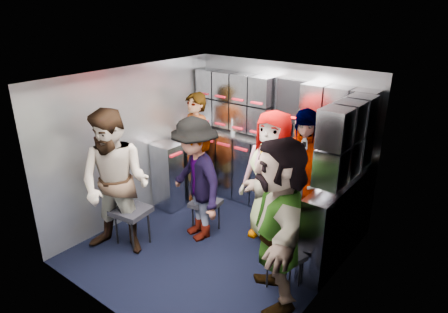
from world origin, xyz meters
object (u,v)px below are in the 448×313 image
Objects in this scene: jump_seat_mid_left at (206,205)px; attendant_arc_e at (278,223)px; attendant_standing at (196,148)px; jump_seat_near_left at (131,213)px; jump_seat_mid_right at (304,215)px; jump_seat_near_right at (285,257)px; attendant_arc_b at (196,180)px; attendant_arc_d at (300,184)px; attendant_arc_a at (116,184)px; jump_seat_center at (278,200)px; attendant_arc_c at (272,176)px.

attendant_arc_e is at bearing -21.40° from jump_seat_mid_left.
jump_seat_near_left is at bearing -63.23° from attendant_standing.
attendant_arc_e is at bearing -78.15° from jump_seat_mid_right.
attendant_standing is (-2.09, 0.96, 0.46)m from jump_seat_near_right.
jump_seat_mid_left is 1.27m from jump_seat_mid_right.
attendant_arc_b is 1.28m from attendant_arc_d.
attendant_arc_d is at bearing 13.47° from attendant_arc_a.
jump_seat_near_left is at bearing -122.78° from jump_seat_mid_left.
jump_seat_mid_left is 1.33m from attendant_arc_d.
jump_seat_center is at bearing 27.99° from attendant_arc_a.
attendant_arc_e is (0.22, -0.85, -0.03)m from attendant_arc_d.
attendant_arc_e is (0.22, -1.03, 0.45)m from jump_seat_mid_right.
jump_seat_near_left is at bearing -131.62° from jump_seat_center.
jump_seat_center is (0.73, 0.60, 0.06)m from jump_seat_mid_left.
attendant_arc_b is at bearing -28.62° from attendant_standing.
jump_seat_near_right is at bearing -75.73° from jump_seat_mid_right.
attendant_arc_a is (-1.91, -0.62, 0.52)m from jump_seat_near_right.
jump_seat_center is 0.46m from jump_seat_mid_right.
jump_seat_near_left is at bearing 66.22° from attendant_arc_a.
jump_seat_mid_right is (1.70, 1.29, -0.01)m from jump_seat_near_left.
jump_seat_near_left is 0.28× the size of attendant_arc_a.
jump_seat_mid_left is 0.84× the size of jump_seat_center.
jump_seat_near_left is at bearing -142.75° from jump_seat_mid_right.
jump_seat_mid_left is at bearing 57.22° from jump_seat_near_left.
jump_seat_mid_left is 0.46m from attendant_arc_b.
attendant_arc_a is at bearing -100.58° from attendant_arc_b.
attendant_arc_c is (0.73, 0.60, 0.04)m from attendant_arc_b.
jump_seat_center is at bearing 124.27° from jump_seat_near_right.
jump_seat_center is 2.07m from attendant_arc_a.
attendant_arc_d is (1.87, -0.29, 0.07)m from attendant_standing.
attendant_arc_d is at bearing 152.57° from attendant_arc_e.
attendant_standing reaches higher than jump_seat_near_right.
jump_seat_mid_right is at bearing 22.35° from jump_seat_mid_left.
attendant_arc_e reaches higher than attendant_standing.
attendant_arc_c is (-0.00, -0.18, 0.41)m from jump_seat_center.
attendant_arc_c reaches higher than jump_seat_mid_right.
attendant_arc_e is (0.66, -0.97, 0.04)m from attendant_arc_c.
jump_seat_center is at bearing 48.38° from jump_seat_near_left.
jump_seat_mid_right is at bearing 37.25° from jump_seat_near_left.
jump_seat_near_left reaches higher than jump_seat_mid_right.
attendant_standing reaches higher than attendant_arc_b.
jump_seat_near_left is 1.16× the size of jump_seat_mid_left.
attendant_arc_d is (0.44, -0.12, 0.06)m from attendant_arc_c.
attendant_arc_a is at bearing -117.76° from jump_seat_mid_left.
jump_seat_near_right is 0.26× the size of attendant_standing.
jump_seat_near_left is 2.08m from attendant_arc_d.
attendant_standing reaches higher than jump_seat_center.
attendant_arc_b is (-1.39, 0.19, 0.43)m from jump_seat_near_right.
attendant_arc_e reaches higher than jump_seat_mid_right.
attendant_arc_b is at bearing -146.42° from attendant_arc_e.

